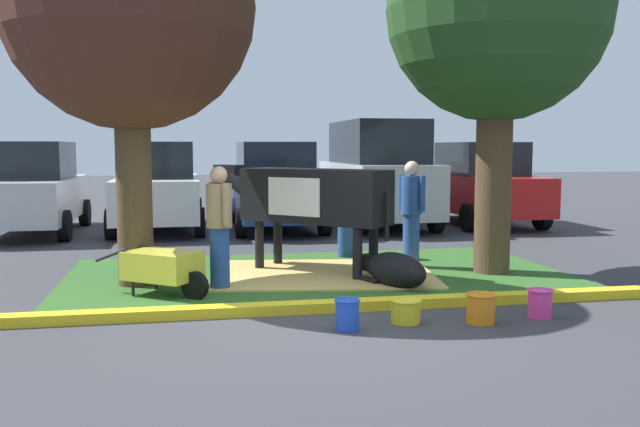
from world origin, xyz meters
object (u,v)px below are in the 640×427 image
(bucket_blue, at_px, (347,314))
(sedan_blue, at_px, (274,187))
(hatchback_white, at_px, (158,187))
(cow_holstein, at_px, (309,197))
(suv_black, at_px, (377,174))
(bucket_yellow, at_px, (406,311))
(shade_tree_left, at_px, (129,6))
(person_handler, at_px, (219,224))
(shade_tree_right, at_px, (497,14))
(bucket_pink, at_px, (540,303))
(calf_lying, at_px, (394,270))
(sedan_silver, at_px, (32,189))
(wheelbarrow, at_px, (164,267))
(sedan_red, at_px, (480,184))
(bucket_orange, at_px, (481,308))
(person_visitor_far, at_px, (411,211))
(person_visitor_near, at_px, (345,211))

(bucket_blue, bearing_deg, sedan_blue, 87.56)
(bucket_blue, height_order, hatchback_white, hatchback_white)
(cow_holstein, xyz_separation_m, suv_black, (2.68, 5.72, 0.11))
(bucket_yellow, bearing_deg, shade_tree_left, 138.86)
(cow_holstein, bearing_deg, hatchback_white, 112.63)
(hatchback_white, relative_size, suv_black, 0.96)
(person_handler, relative_size, hatchback_white, 0.38)
(shade_tree_right, relative_size, sedan_blue, 1.26)
(bucket_blue, relative_size, sedan_blue, 0.07)
(hatchback_white, bearing_deg, bucket_pink, -63.61)
(sedan_blue, bearing_deg, calf_lying, -83.77)
(hatchback_white, bearing_deg, bucket_blue, -76.11)
(cow_holstein, bearing_deg, sedan_silver, 131.69)
(calf_lying, bearing_deg, sedan_blue, 96.23)
(shade_tree_right, distance_m, bucket_blue, 5.41)
(shade_tree_left, xyz_separation_m, wheelbarrow, (0.40, -0.78, -3.38))
(bucket_yellow, bearing_deg, bucket_pink, -2.77)
(bucket_blue, relative_size, hatchback_white, 0.07)
(suv_black, bearing_deg, wheelbarrow, -124.41)
(person_handler, bearing_deg, bucket_pink, -32.08)
(suv_black, distance_m, sedan_red, 2.66)
(shade_tree_left, xyz_separation_m, bucket_orange, (3.81, -2.80, -3.60))
(shade_tree_left, relative_size, hatchback_white, 1.25)
(bucket_yellow, relative_size, bucket_orange, 1.02)
(calf_lying, distance_m, bucket_pink, 2.21)
(sedan_blue, relative_size, suv_black, 0.96)
(wheelbarrow, relative_size, hatchback_white, 0.33)
(person_visitor_far, distance_m, bucket_orange, 3.48)
(calf_lying, bearing_deg, person_handler, 174.01)
(cow_holstein, distance_m, sedan_red, 7.80)
(shade_tree_left, distance_m, shade_tree_right, 5.22)
(person_handler, bearing_deg, shade_tree_left, 153.74)
(shade_tree_left, relative_size, sedan_silver, 1.25)
(sedan_silver, distance_m, sedan_blue, 5.34)
(shade_tree_left, relative_size, bucket_yellow, 16.18)
(calf_lying, relative_size, wheelbarrow, 0.92)
(bucket_pink, bearing_deg, person_handler, 147.92)
(hatchback_white, bearing_deg, person_visitor_near, -54.22)
(bucket_orange, relative_size, sedan_silver, 0.08)
(person_handler, height_order, wheelbarrow, person_handler)
(sedan_silver, bearing_deg, shade_tree_right, -38.97)
(bucket_orange, distance_m, suv_black, 9.18)
(person_handler, bearing_deg, calf_lying, -5.99)
(bucket_yellow, relative_size, sedan_silver, 0.08)
(person_visitor_far, distance_m, sedan_silver, 8.86)
(shade_tree_right, height_order, person_visitor_near, shade_tree_right)
(sedan_silver, relative_size, sedan_red, 1.00)
(bucket_orange, bearing_deg, sedan_red, 65.86)
(shade_tree_right, height_order, person_visitor_far, shade_tree_right)
(calf_lying, distance_m, bucket_orange, 2.04)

